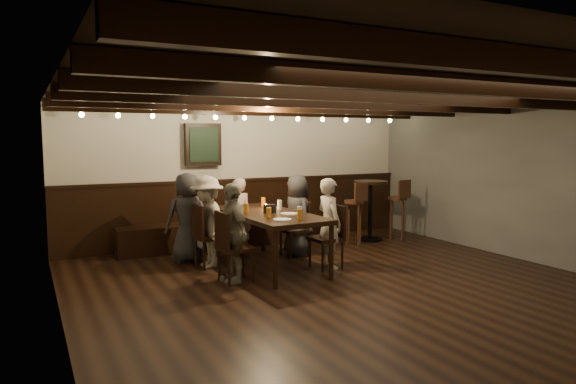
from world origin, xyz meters
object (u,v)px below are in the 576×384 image
dining_table (268,217)px  person_right_near (297,215)px  person_bench_right (291,214)px  person_bench_left (187,217)px  person_left_near (207,222)px  person_right_far (329,223)px  person_left_far (232,233)px  chair_right_near (295,239)px  bar_stool_right (397,217)px  chair_right_far (327,249)px  chair_left_far (235,260)px  person_bench_centre (238,216)px  bar_stool_left (354,222)px  high_top_table (370,201)px  chair_left_near (210,248)px

dining_table → person_right_near: 0.88m
person_bench_right → person_bench_left: bearing=0.0°
person_bench_right → person_right_near: person_right_near is taller
person_left_near → person_right_far: bearing=59.0°
person_left_far → person_right_near: 1.75m
chair_right_near → bar_stool_right: (2.29, 0.30, 0.15)m
chair_right_far → person_left_far: person_left_far is taller
bar_stool_right → chair_right_far: bearing=-160.0°
chair_left_far → person_bench_left: bearing=-172.4°
chair_right_near → person_bench_right: (0.17, 0.46, 0.32)m
person_bench_left → person_left_far: bearing=96.3°
person_bench_centre → person_left_near: bearing=38.7°
chair_left_far → person_right_near: size_ratio=0.72×
chair_right_near → person_left_near: size_ratio=0.65×
chair_right_far → bar_stool_left: (1.26, 1.15, 0.13)m
chair_right_far → person_right_far: 0.37m
chair_right_near → person_left_near: bearing=90.0°
bar_stool_right → high_top_table: bearing=154.7°
person_bench_centre → bar_stool_right: 3.05m
chair_left_near → bar_stool_left: 2.75m
person_left_near → bar_stool_right: bearing=93.4°
chair_left_near → chair_left_far: 0.90m
chair_left_near → person_left_near: (-0.03, -0.00, 0.38)m
person_bench_centre → person_right_near: 0.96m
bar_stool_right → person_bench_centre: bearing=166.9°
chair_left_far → person_bench_right: 2.13m
person_left_far → person_right_far: 1.50m
person_right_near → person_right_far: size_ratio=0.99×
chair_left_far → high_top_table: bearing=111.8°
chair_right_near → bar_stool_right: bearing=-84.5°
person_right_far → high_top_table: person_right_far is taller
high_top_table → bar_stool_right: size_ratio=0.99×
bar_stool_right → person_bench_left: bearing=170.7°
person_bench_right → bar_stool_right: 2.14m
person_bench_centre → person_left_near: person_left_near is taller
person_bench_centre → person_right_far: 1.68m
person_left_near → person_left_far: (0.03, -0.90, -0.02)m
person_left_far → bar_stool_left: 2.99m
person_bench_right → person_right_near: bearing=71.6°
chair_right_far → person_bench_centre: size_ratio=0.74×
chair_left_near → person_bench_right: bearing=105.5°
person_left_near → person_right_near: size_ratio=1.03×
person_bench_centre → person_right_near: (0.77, -0.57, 0.03)m
person_bench_centre → bar_stool_left: (2.03, -0.32, -0.20)m
person_bench_left → dining_table: bearing=135.0°
person_bench_right → person_left_far: person_left_far is taller
person_right_near → high_top_table: person_right_near is taller
chair_left_far → person_left_far: size_ratio=0.71×
dining_table → bar_stool_right: bearing=12.5°
chair_left_near → person_bench_centre: 0.99m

